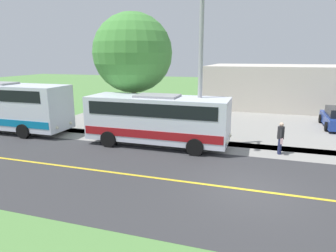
{
  "coord_description": "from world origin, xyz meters",
  "views": [
    {
      "loc": [
        10.79,
        0.13,
        4.95
      ],
      "look_at": [
        -3.5,
        -4.41,
        1.4
      ],
      "focal_mm": 31.69,
      "sensor_mm": 36.0,
      "label": 1
    }
  ],
  "objects_px": {
    "shuttle_bus_front": "(157,118)",
    "pedestrian_with_bags": "(281,137)",
    "tree_curbside": "(133,53)",
    "street_light_pole": "(200,67)",
    "commercial_building": "(302,86)"
  },
  "relations": [
    {
      "from": "shuttle_bus_front",
      "to": "pedestrian_with_bags",
      "type": "xyz_separation_m",
      "value": [
        -0.39,
        6.57,
        -0.69
      ]
    },
    {
      "from": "pedestrian_with_bags",
      "to": "street_light_pole",
      "type": "xyz_separation_m",
      "value": [
        0.07,
        -4.28,
        3.51
      ]
    },
    {
      "from": "shuttle_bus_front",
      "to": "pedestrian_with_bags",
      "type": "relative_size",
      "value": 4.83
    },
    {
      "from": "street_light_pole",
      "to": "tree_curbside",
      "type": "relative_size",
      "value": 1.03
    },
    {
      "from": "tree_curbside",
      "to": "commercial_building",
      "type": "distance_m",
      "value": 18.67
    },
    {
      "from": "shuttle_bus_front",
      "to": "tree_curbside",
      "type": "bearing_deg",
      "value": -136.58
    },
    {
      "from": "tree_curbside",
      "to": "commercial_building",
      "type": "xyz_separation_m",
      "value": [
        -14.0,
        11.96,
        -3.1
      ]
    },
    {
      "from": "shuttle_bus_front",
      "to": "pedestrian_with_bags",
      "type": "distance_m",
      "value": 6.62
    },
    {
      "from": "shuttle_bus_front",
      "to": "street_light_pole",
      "type": "bearing_deg",
      "value": 98.02
    },
    {
      "from": "pedestrian_with_bags",
      "to": "street_light_pole",
      "type": "relative_size",
      "value": 0.21
    },
    {
      "from": "tree_curbside",
      "to": "street_light_pole",
      "type": "bearing_deg",
      "value": 63.17
    },
    {
      "from": "street_light_pole",
      "to": "tree_curbside",
      "type": "distance_m",
      "value": 5.64
    },
    {
      "from": "commercial_building",
      "to": "tree_curbside",
      "type": "bearing_deg",
      "value": -40.5
    },
    {
      "from": "shuttle_bus_front",
      "to": "street_light_pole",
      "type": "height_order",
      "value": "street_light_pole"
    },
    {
      "from": "shuttle_bus_front",
      "to": "commercial_building",
      "type": "relative_size",
      "value": 0.44
    }
  ]
}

